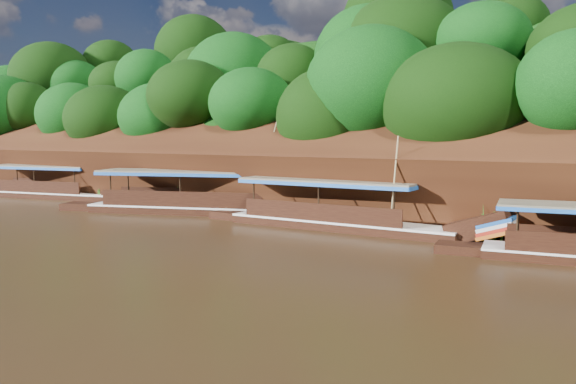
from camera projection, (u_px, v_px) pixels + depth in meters
name	position (u px, v px, depth m)	size (l,w,h in m)	color
ground	(238.00, 259.00, 22.20)	(160.00, 160.00, 0.00)	black
riverbank	(438.00, 177.00, 40.65)	(120.00, 30.06, 19.40)	black
boat_1	(354.00, 219.00, 28.84)	(14.90, 3.04, 5.33)	black
boat_2	(214.00, 204.00, 34.98)	(16.81, 8.23, 7.10)	black
boat_3	(60.00, 191.00, 44.01)	(14.40, 5.38, 3.04)	black
reeds	(312.00, 207.00, 31.42)	(49.29, 2.16, 1.99)	#2F731C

